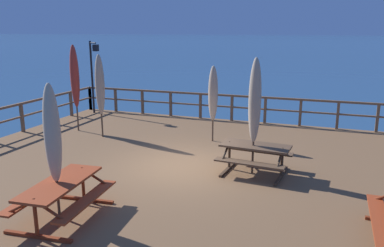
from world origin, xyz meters
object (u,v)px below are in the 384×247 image
(patio_umbrella_tall_mid_right, at_px, (255,101))
(patio_umbrella_tall_front, at_px, (75,77))
(picnic_table_back_right, at_px, (61,191))
(patio_umbrella_tall_back_right, at_px, (100,85))
(patio_umbrella_short_back, at_px, (213,94))
(lamp_post_hooked, at_px, (93,66))
(picnic_table_front_right, at_px, (255,153))
(patio_umbrella_short_mid, at_px, (52,134))

(patio_umbrella_tall_mid_right, distance_m, patio_umbrella_tall_front, 7.33)
(picnic_table_back_right, bearing_deg, patio_umbrella_tall_back_right, 114.95)
(picnic_table_back_right, relative_size, patio_umbrella_short_back, 0.83)
(patio_umbrella_tall_back_right, distance_m, lamp_post_hooked, 4.08)
(picnic_table_back_right, distance_m, picnic_table_front_right, 4.93)
(patio_umbrella_short_mid, relative_size, patio_umbrella_tall_front, 0.86)
(patio_umbrella_short_back, xyz_separation_m, patio_umbrella_tall_back_right, (-3.81, -0.78, 0.21))
(patio_umbrella_tall_mid_right, height_order, patio_umbrella_tall_front, patio_umbrella_tall_front)
(lamp_post_hooked, bearing_deg, picnic_table_back_right, -60.43)
(patio_umbrella_short_back, xyz_separation_m, lamp_post_hooked, (-6.23, 2.49, 0.49))
(patio_umbrella_tall_front, height_order, lamp_post_hooked, lamp_post_hooked)
(patio_umbrella_tall_mid_right, bearing_deg, lamp_post_hooked, 148.03)
(patio_umbrella_short_back, bearing_deg, picnic_table_front_right, -52.70)
(patio_umbrella_tall_mid_right, height_order, patio_umbrella_short_back, patio_umbrella_tall_mid_right)
(picnic_table_front_right, relative_size, patio_umbrella_tall_back_right, 0.65)
(patio_umbrella_tall_back_right, xyz_separation_m, lamp_post_hooked, (-2.42, 3.27, 0.28))
(picnic_table_front_right, relative_size, patio_umbrella_tall_mid_right, 0.62)
(patio_umbrella_tall_front, bearing_deg, lamp_post_hooked, 111.11)
(picnic_table_back_right, relative_size, patio_umbrella_short_mid, 0.77)
(lamp_post_hooked, bearing_deg, patio_umbrella_tall_mid_right, -31.97)
(patio_umbrella_tall_mid_right, xyz_separation_m, lamp_post_hooked, (-8.08, 5.05, 0.19))
(patio_umbrella_short_back, bearing_deg, lamp_post_hooked, 158.21)
(patio_umbrella_short_back, bearing_deg, patio_umbrella_tall_front, -176.07)
(patio_umbrella_tall_back_right, bearing_deg, patio_umbrella_tall_front, 161.98)
(picnic_table_back_right, relative_size, patio_umbrella_tall_front, 0.67)
(picnic_table_back_right, height_order, patio_umbrella_tall_mid_right, patio_umbrella_tall_mid_right)
(picnic_table_front_right, relative_size, lamp_post_hooked, 0.59)
(patio_umbrella_short_back, distance_m, patio_umbrella_tall_front, 5.16)
(picnic_table_front_right, xyz_separation_m, patio_umbrella_short_mid, (-3.22, -3.81, 1.18))
(patio_umbrella_tall_mid_right, height_order, lamp_post_hooked, lamp_post_hooked)
(patio_umbrella_short_mid, xyz_separation_m, lamp_post_hooked, (-4.91, 8.80, 0.38))
(picnic_table_back_right, xyz_separation_m, patio_umbrella_tall_mid_right, (3.11, 3.73, 1.36))
(patio_umbrella_tall_mid_right, bearing_deg, picnic_table_back_right, -129.78)
(patio_umbrella_tall_front, bearing_deg, patio_umbrella_short_mid, -57.37)
(picnic_table_back_right, distance_m, patio_umbrella_tall_front, 7.24)
(patio_umbrella_short_back, height_order, lamp_post_hooked, lamp_post_hooked)
(picnic_table_front_right, bearing_deg, picnic_table_back_right, -129.84)
(patio_umbrella_short_back, bearing_deg, patio_umbrella_short_mid, -101.81)
(picnic_table_front_right, relative_size, patio_umbrella_short_back, 0.74)
(patio_umbrella_short_back, relative_size, patio_umbrella_tall_back_right, 0.88)
(patio_umbrella_tall_front, bearing_deg, patio_umbrella_tall_mid_right, -17.50)
(picnic_table_back_right, height_order, patio_umbrella_tall_front, patio_umbrella_tall_front)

